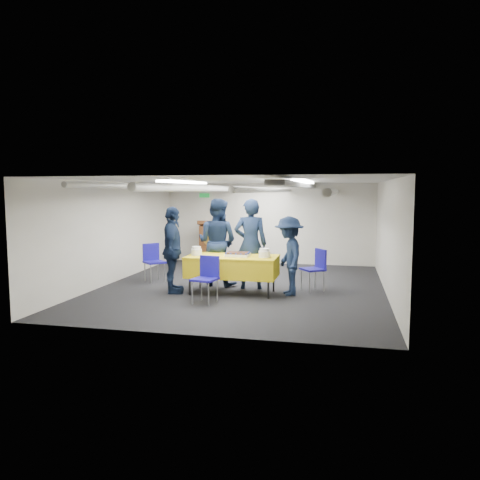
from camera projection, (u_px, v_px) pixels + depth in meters
name	position (u px, v px, depth m)	size (l,w,h in m)	color
ground	(242.00, 287.00, 10.18)	(7.00, 7.00, 0.00)	black
room_shell	(250.00, 203.00, 10.36)	(6.00, 7.00, 2.30)	beige
serving_table	(232.00, 266.00, 9.49)	(1.83, 0.94, 0.77)	black
sheet_cake	(238.00, 254.00, 9.43)	(0.48, 0.37, 0.09)	white
plate_stack_left	(197.00, 251.00, 9.58)	(0.21, 0.21, 0.18)	white
plate_stack_right	(265.00, 253.00, 9.27)	(0.24, 0.24, 0.18)	white
podium	(211.00, 242.00, 13.42)	(0.62, 0.53, 1.25)	brown
chair_near	(207.00, 274.00, 8.73)	(0.50, 0.50, 0.87)	gray
chair_right	(316.00, 265.00, 9.80)	(0.59, 0.59, 0.87)	gray
chair_left	(153.00, 258.00, 10.81)	(0.59, 0.59, 0.87)	gray
sailor_a	(251.00, 244.00, 9.93)	(0.70, 0.46, 1.92)	black
sailor_b	(217.00, 242.00, 10.30)	(0.93, 0.73, 1.92)	black
sailor_c	(173.00, 250.00, 9.51)	(1.04, 0.43, 1.77)	black
sailor_d	(289.00, 256.00, 9.34)	(1.02, 0.59, 1.58)	black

